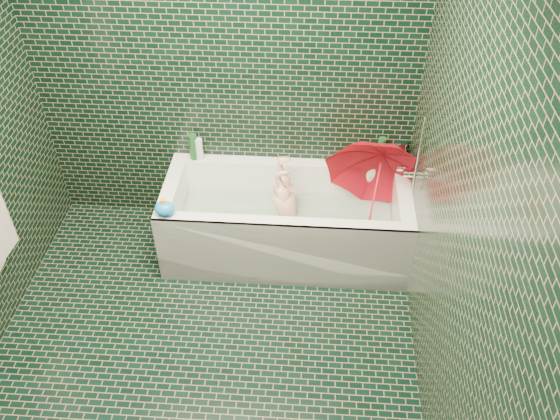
# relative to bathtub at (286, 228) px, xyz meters

# --- Properties ---
(floor) EXTENTS (2.80, 2.80, 0.00)m
(floor) POSITION_rel_bathtub_xyz_m (-0.45, -1.01, -0.21)
(floor) COLOR black
(floor) RESTS_ON ground
(wall_back) EXTENTS (2.80, 0.00, 2.80)m
(wall_back) POSITION_rel_bathtub_xyz_m (-0.45, 0.39, 1.04)
(wall_back) COLOR black
(wall_back) RESTS_ON floor
(wall_right) EXTENTS (0.00, 2.80, 2.80)m
(wall_right) POSITION_rel_bathtub_xyz_m (0.85, -1.01, 1.04)
(wall_right) COLOR black
(wall_right) RESTS_ON floor
(bathtub) EXTENTS (1.70, 0.75, 0.55)m
(bathtub) POSITION_rel_bathtub_xyz_m (0.00, 0.00, 0.00)
(bathtub) COLOR white
(bathtub) RESTS_ON floor
(bath_mat) EXTENTS (1.35, 0.47, 0.01)m
(bath_mat) POSITION_rel_bathtub_xyz_m (0.00, 0.02, -0.06)
(bath_mat) COLOR #42D029
(bath_mat) RESTS_ON bathtub
(water) EXTENTS (1.48, 0.53, 0.00)m
(water) POSITION_rel_bathtub_xyz_m (0.00, 0.02, 0.09)
(water) COLOR silver
(water) RESTS_ON bathtub
(faucet) EXTENTS (0.18, 0.19, 0.55)m
(faucet) POSITION_rel_bathtub_xyz_m (0.81, 0.01, 0.56)
(faucet) COLOR silver
(faucet) RESTS_ON wall_right
(child) EXTENTS (0.87, 0.35, 0.30)m
(child) POSITION_rel_bathtub_xyz_m (0.02, 0.05, 0.10)
(child) COLOR #EDA994
(child) RESTS_ON bathtub
(umbrella) EXTENTS (0.93, 1.02, 0.92)m
(umbrella) POSITION_rel_bathtub_xyz_m (0.60, -0.00, 0.39)
(umbrella) COLOR red
(umbrella) RESTS_ON bathtub
(soap_bottle_a) EXTENTS (0.13, 0.13, 0.26)m
(soap_bottle_a) POSITION_rel_bathtub_xyz_m (0.78, 0.31, 0.34)
(soap_bottle_a) COLOR white
(soap_bottle_a) RESTS_ON bathtub
(soap_bottle_b) EXTENTS (0.10, 0.10, 0.17)m
(soap_bottle_b) POSITION_rel_bathtub_xyz_m (0.80, 0.34, 0.34)
(soap_bottle_b) COLOR #541C6B
(soap_bottle_b) RESTS_ON bathtub
(soap_bottle_c) EXTENTS (0.17, 0.17, 0.19)m
(soap_bottle_c) POSITION_rel_bathtub_xyz_m (0.67, 0.36, 0.34)
(soap_bottle_c) COLOR #14481D
(soap_bottle_c) RESTS_ON bathtub
(bottle_right_tall) EXTENTS (0.06, 0.06, 0.24)m
(bottle_right_tall) POSITION_rel_bathtub_xyz_m (0.64, 0.32, 0.46)
(bottle_right_tall) COLOR #14481D
(bottle_right_tall) RESTS_ON bathtub
(bottle_right_pump) EXTENTS (0.05, 0.05, 0.19)m
(bottle_right_pump) POSITION_rel_bathtub_xyz_m (0.80, 0.36, 0.43)
(bottle_right_pump) COLOR silver
(bottle_right_pump) RESTS_ON bathtub
(bottle_left_tall) EXTENTS (0.08, 0.08, 0.20)m
(bottle_left_tall) POSITION_rel_bathtub_xyz_m (-0.69, 0.34, 0.44)
(bottle_left_tall) COLOR #14481D
(bottle_left_tall) RESTS_ON bathtub
(bottle_left_short) EXTENTS (0.07, 0.07, 0.17)m
(bottle_left_short) POSITION_rel_bathtub_xyz_m (-0.65, 0.33, 0.42)
(bottle_left_short) COLOR white
(bottle_left_short) RESTS_ON bathtub
(rubber_duck) EXTENTS (0.13, 0.10, 0.10)m
(rubber_duck) POSITION_rel_bathtub_xyz_m (0.45, 0.33, 0.38)
(rubber_duck) COLOR #FCAB19
(rubber_duck) RESTS_ON bathtub
(bath_toy) EXTENTS (0.16, 0.15, 0.13)m
(bath_toy) POSITION_rel_bathtub_xyz_m (-0.76, -0.30, 0.40)
(bath_toy) COLOR #1980E4
(bath_toy) RESTS_ON bathtub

